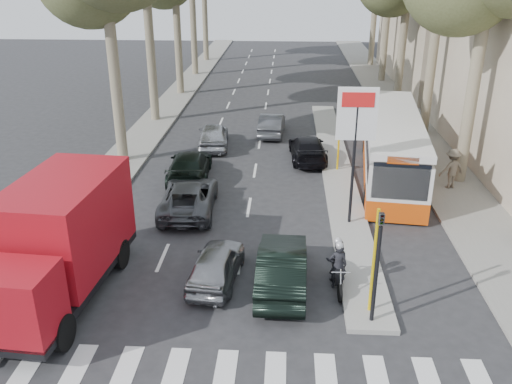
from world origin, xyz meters
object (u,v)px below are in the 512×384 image
Objects in this scene: silver_hatchback at (216,264)px; dark_hatchback at (282,267)px; red_truck at (58,240)px; motorcycle at (337,264)px; city_bus at (392,145)px.

dark_hatchback reaches higher than silver_hatchback.
silver_hatchback is at bearing 17.09° from red_truck.
dark_hatchback is at bearing -179.97° from silver_hatchback.
dark_hatchback is 7.04m from red_truck.
motorcycle is at bearing -174.81° from silver_hatchback.
motorcycle is (1.79, 0.18, 0.04)m from dark_hatchback.
red_truck is 3.50× the size of motorcycle.
silver_hatchback is at bearing -4.54° from dark_hatchback.
red_truck reaches higher than silver_hatchback.
city_bus is 5.80× the size of motorcycle.
red_truck is 0.60× the size of city_bus.
motorcycle reaches higher than silver_hatchback.
dark_hatchback is 11.61m from city_bus.
dark_hatchback is at bearing 11.37° from red_truck.
red_truck is at bearing -175.37° from motorcycle.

